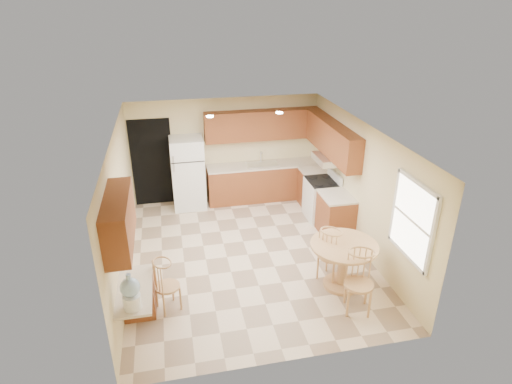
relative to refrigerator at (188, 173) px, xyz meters
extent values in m
plane|color=beige|center=(0.95, -2.40, -0.85)|extent=(5.50, 5.50, 0.00)
cube|color=white|center=(0.95, -2.40, 1.65)|extent=(4.50, 5.50, 0.02)
cube|color=beige|center=(0.95, 0.35, 0.40)|extent=(4.50, 0.02, 2.50)
cube|color=beige|center=(0.95, -5.15, 0.40)|extent=(4.50, 0.02, 2.50)
cube|color=beige|center=(-1.30, -2.40, 0.40)|extent=(0.02, 5.50, 2.50)
cube|color=beige|center=(3.20, -2.40, 0.40)|extent=(0.02, 5.50, 2.50)
cube|color=black|center=(-0.80, 0.34, 0.20)|extent=(0.90, 0.02, 2.10)
cube|color=brown|center=(1.83, 0.05, -0.42)|extent=(2.75, 0.60, 0.87)
cube|color=beige|center=(1.83, 0.05, 0.04)|extent=(2.75, 0.63, 0.04)
cube|color=brown|center=(2.90, -0.54, -0.42)|extent=(0.60, 0.59, 0.87)
cube|color=beige|center=(2.90, -0.54, 0.04)|extent=(0.63, 0.59, 0.04)
cube|color=brown|center=(2.90, -2.00, -0.42)|extent=(0.60, 0.80, 0.87)
cube|color=beige|center=(2.90, -2.00, 0.04)|extent=(0.63, 0.80, 0.04)
cube|color=brown|center=(1.83, 0.19, 1.00)|extent=(2.75, 0.33, 0.70)
cube|color=brown|center=(3.04, -1.19, 1.00)|extent=(0.33, 2.42, 0.70)
cube|color=brown|center=(-1.13, -4.00, 1.00)|extent=(0.33, 1.40, 0.70)
cube|color=silver|center=(1.80, 0.05, 0.06)|extent=(0.78, 0.44, 0.01)
cube|color=silver|center=(2.95, -1.22, 0.57)|extent=(0.50, 0.76, 0.14)
cube|color=brown|center=(-1.05, -3.72, -0.49)|extent=(0.48, 0.42, 0.72)
cube|color=beige|center=(-1.05, -4.10, -0.10)|extent=(0.50, 1.20, 0.04)
cube|color=white|center=(3.18, -4.25, 0.65)|extent=(0.05, 1.00, 1.20)
cube|color=white|center=(3.17, -4.25, 1.27)|extent=(0.05, 1.10, 0.06)
cube|color=white|center=(3.17, -4.25, 0.03)|extent=(0.05, 1.10, 0.06)
cube|color=white|center=(3.17, -4.78, 0.65)|extent=(0.05, 0.06, 1.28)
cube|color=white|center=(3.17, -3.72, 0.65)|extent=(0.05, 0.06, 1.28)
cylinder|color=white|center=(0.45, -1.20, 1.63)|extent=(0.14, 0.14, 0.02)
cylinder|color=white|center=(1.85, -1.20, 1.63)|extent=(0.14, 0.14, 0.02)
cube|color=white|center=(0.00, 0.00, 0.00)|extent=(0.75, 0.70, 1.70)
cube|color=black|center=(0.00, -0.36, 0.40)|extent=(0.74, 0.01, 0.02)
cube|color=silver|center=(-0.32, -0.37, 0.30)|extent=(0.03, 0.03, 0.18)
cube|color=silver|center=(-0.32, -0.37, 0.50)|extent=(0.03, 0.03, 0.14)
cube|color=white|center=(2.87, -1.22, -0.40)|extent=(0.65, 0.76, 0.90)
cube|color=black|center=(2.87, -1.22, 0.05)|extent=(0.64, 0.75, 0.02)
cube|color=white|center=(3.15, -1.22, 0.15)|extent=(0.06, 0.76, 0.18)
cylinder|color=tan|center=(2.35, -3.70, -0.82)|extent=(0.61, 0.61, 0.07)
cylinder|color=tan|center=(2.35, -3.70, -0.44)|extent=(0.15, 0.15, 0.75)
cylinder|color=tan|center=(2.35, -3.70, -0.03)|extent=(1.14, 1.14, 0.04)
cylinder|color=tan|center=(2.23, -3.45, -0.38)|extent=(0.44, 0.44, 0.04)
cylinder|color=tan|center=(2.08, -3.30, -0.62)|extent=(0.04, 0.04, 0.47)
cylinder|color=tan|center=(2.39, -3.30, -0.62)|extent=(0.04, 0.04, 0.47)
cylinder|color=tan|center=(2.08, -3.61, -0.62)|extent=(0.04, 0.04, 0.47)
cylinder|color=tan|center=(2.39, -3.61, -0.62)|extent=(0.04, 0.04, 0.47)
cylinder|color=tan|center=(2.35, -4.35, -0.35)|extent=(0.47, 0.47, 0.04)
cylinder|color=tan|center=(2.18, -4.19, -0.60)|extent=(0.04, 0.04, 0.50)
cylinder|color=tan|center=(2.52, -4.19, -0.60)|extent=(0.04, 0.04, 0.50)
cylinder|color=tan|center=(2.18, -4.52, -0.60)|extent=(0.04, 0.04, 0.50)
cylinder|color=tan|center=(2.52, -4.52, -0.60)|extent=(0.04, 0.04, 0.50)
cylinder|color=tan|center=(-0.60, -3.68, -0.43)|extent=(0.40, 0.40, 0.04)
cylinder|color=tan|center=(-0.74, -3.54, -0.64)|extent=(0.03, 0.03, 0.43)
cylinder|color=tan|center=(-0.46, -3.54, -0.64)|extent=(0.03, 0.03, 0.43)
cylinder|color=tan|center=(-0.74, -3.82, -0.64)|extent=(0.03, 0.03, 0.43)
cylinder|color=tan|center=(-0.46, -3.82, -0.64)|extent=(0.03, 0.03, 0.43)
cylinder|color=white|center=(-1.05, -4.52, 0.02)|extent=(0.25, 0.25, 0.21)
sphere|color=#9BC5F0|center=(-1.05, -4.52, 0.26)|extent=(0.26, 0.26, 0.26)
cylinder|color=#9BC5F0|center=(-1.05, -4.52, 0.43)|extent=(0.07, 0.07, 0.08)
camera|label=1|loc=(-0.38, -9.38, 3.78)|focal=30.00mm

